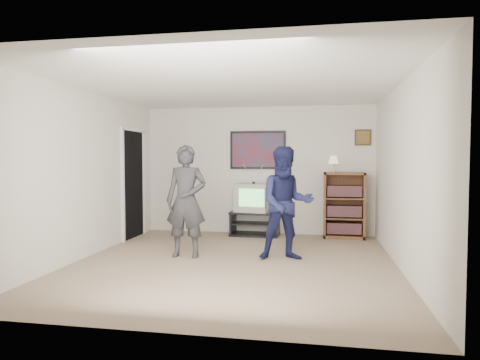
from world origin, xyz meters
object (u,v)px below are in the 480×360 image
(person_tall, at_px, (186,201))
(person_short, at_px, (286,203))
(crt_television, at_px, (254,198))
(media_stand, at_px, (255,223))
(bookshelf, at_px, (344,205))

(person_tall, distance_m, person_short, 1.50)
(person_tall, bearing_deg, person_short, 1.29)
(crt_television, xyz_separation_m, person_short, (0.76, -1.88, 0.10))
(person_tall, xyz_separation_m, person_short, (1.50, 0.07, -0.02))
(crt_television, height_order, person_tall, person_tall)
(media_stand, height_order, person_tall, person_tall)
(bookshelf, bearing_deg, person_tall, -140.56)
(crt_television, xyz_separation_m, bookshelf, (1.70, 0.05, -0.12))
(person_tall, relative_size, person_short, 1.02)
(crt_television, bearing_deg, bookshelf, 11.53)
(bookshelf, distance_m, person_tall, 3.16)
(bookshelf, relative_size, person_tall, 0.72)
(bookshelf, height_order, person_tall, person_tall)
(crt_television, relative_size, person_tall, 0.38)
(media_stand, distance_m, person_tall, 2.19)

